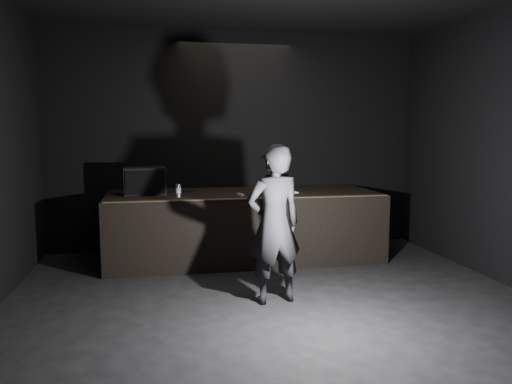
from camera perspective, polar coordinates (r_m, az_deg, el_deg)
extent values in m
plane|color=black|center=(5.11, 3.82, -15.06)|extent=(7.00, 7.00, 0.00)
cube|color=black|center=(8.17, -2.34, 5.83)|extent=(6.00, 0.10, 3.50)
cube|color=black|center=(7.54, -1.42, -3.83)|extent=(4.00, 1.50, 1.00)
cube|color=brown|center=(6.77, -0.45, -0.73)|extent=(3.92, 0.10, 0.01)
cube|color=black|center=(7.41, -12.60, 1.26)|extent=(0.62, 0.45, 0.39)
cube|color=black|center=(7.20, -12.54, 1.09)|extent=(0.55, 0.05, 0.33)
cylinder|color=black|center=(7.59, -10.32, 0.02)|extent=(0.89, 0.17, 0.02)
cube|color=white|center=(7.44, 3.50, -0.03)|extent=(0.33, 0.24, 0.02)
cube|color=silver|center=(7.44, 3.50, 0.04)|extent=(0.27, 0.15, 0.00)
cube|color=white|center=(7.56, 3.15, 0.88)|extent=(0.31, 0.09, 0.20)
cube|color=#D2743D|center=(7.55, 3.17, 0.88)|extent=(0.27, 0.07, 0.16)
cylinder|color=silver|center=(7.03, -8.88, 0.18)|extent=(0.08, 0.08, 0.18)
cylinder|color=navy|center=(7.03, -8.88, 0.22)|extent=(0.08, 0.08, 0.08)
cylinder|color=#A5270F|center=(7.04, -8.88, -0.15)|extent=(0.08, 0.08, 0.01)
cylinder|color=white|center=(7.75, 3.49, 0.59)|extent=(0.08, 0.08, 0.11)
cube|color=silver|center=(7.10, -1.78, -0.30)|extent=(0.08, 0.17, 0.03)
imported|color=black|center=(5.55, 2.07, -3.70)|extent=(0.72, 0.55, 1.78)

